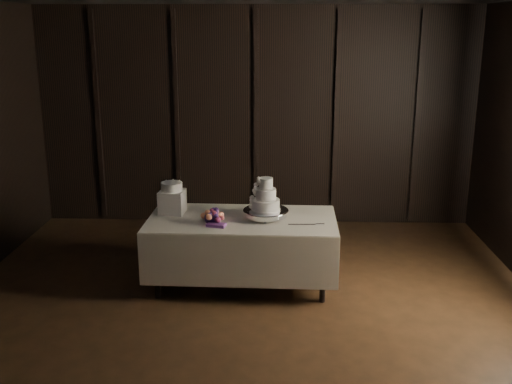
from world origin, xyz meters
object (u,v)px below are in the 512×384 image
(box_pedestal, at_px, (172,202))
(wedding_cake, at_px, (263,198))
(display_table, at_px, (242,249))
(small_cake, at_px, (172,187))
(bouquet, at_px, (212,217))
(cake_stand, at_px, (266,214))

(box_pedestal, bearing_deg, wedding_cake, -9.25)
(display_table, height_order, small_cake, small_cake)
(bouquet, xyz_separation_m, small_cake, (-0.47, 0.32, 0.23))
(wedding_cake, relative_size, box_pedestal, 1.34)
(small_cake, bearing_deg, wedding_cake, -9.25)
(wedding_cake, bearing_deg, small_cake, 167.78)
(wedding_cake, relative_size, bouquet, 0.87)
(cake_stand, relative_size, box_pedestal, 1.86)
(display_table, height_order, bouquet, bouquet)
(bouquet, relative_size, small_cake, 1.74)
(display_table, xyz_separation_m, small_cake, (-0.76, 0.16, 0.64))
(cake_stand, distance_m, bouquet, 0.57)
(bouquet, height_order, box_pedestal, box_pedestal)
(cake_stand, bearing_deg, small_cake, 171.78)
(wedding_cake, height_order, box_pedestal, wedding_cake)
(display_table, bearing_deg, wedding_cake, 0.96)
(display_table, bearing_deg, bouquet, -150.56)
(cake_stand, relative_size, wedding_cake, 1.38)
(box_pedestal, distance_m, small_cake, 0.17)
(display_table, distance_m, box_pedestal, 0.91)
(wedding_cake, xyz_separation_m, small_cake, (-0.99, 0.16, 0.07))
(small_cake, bearing_deg, box_pedestal, 0.00)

